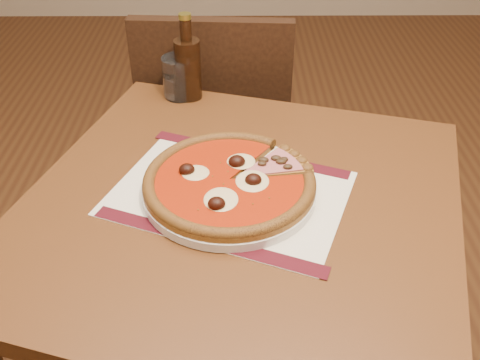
# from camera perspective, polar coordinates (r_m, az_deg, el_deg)

# --- Properties ---
(table) EXTENTS (0.99, 0.99, 0.75)m
(table) POSITION_cam_1_polar(r_m,az_deg,el_deg) (1.07, 0.01, -6.29)
(table) COLOR brown
(table) RESTS_ON ground
(chair_far) EXTENTS (0.45, 0.45, 0.90)m
(chair_far) POSITION_cam_1_polar(r_m,az_deg,el_deg) (1.66, -2.37, 5.37)
(chair_far) COLOR black
(chair_far) RESTS_ON ground
(placemat) EXTENTS (0.51, 0.44, 0.00)m
(placemat) POSITION_cam_1_polar(r_m,az_deg,el_deg) (1.02, -1.12, -1.40)
(placemat) COLOR silver
(placemat) RESTS_ON table
(plate) EXTENTS (0.33, 0.33, 0.02)m
(plate) POSITION_cam_1_polar(r_m,az_deg,el_deg) (1.01, -1.13, -0.95)
(plate) COLOR white
(plate) RESTS_ON placemat
(pizza) EXTENTS (0.33, 0.33, 0.04)m
(pizza) POSITION_cam_1_polar(r_m,az_deg,el_deg) (1.00, -1.14, -0.06)
(pizza) COLOR #A76E28
(pizza) RESTS_ON plate
(ham_slice) EXTENTS (0.15, 0.12, 0.02)m
(ham_slice) POSITION_cam_1_polar(r_m,az_deg,el_deg) (1.06, 3.55, 1.92)
(ham_slice) COLOR #A76E28
(ham_slice) RESTS_ON plate
(water_glass) EXTENTS (0.09, 0.09, 0.10)m
(water_glass) POSITION_cam_1_polar(r_m,az_deg,el_deg) (1.34, -6.46, 10.86)
(water_glass) COLOR white
(water_glass) RESTS_ON table
(bottle) EXTENTS (0.06, 0.06, 0.21)m
(bottle) POSITION_cam_1_polar(r_m,az_deg,el_deg) (1.32, -5.58, 12.00)
(bottle) COLOR #331A0C
(bottle) RESTS_ON table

